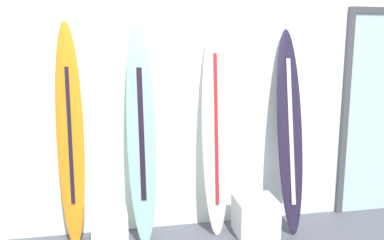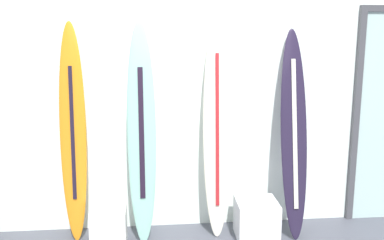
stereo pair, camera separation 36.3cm
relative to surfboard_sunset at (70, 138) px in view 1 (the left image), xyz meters
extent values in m
cube|color=white|center=(1.05, 0.25, 0.44)|extent=(7.20, 0.20, 2.80)
ellipsoid|color=orange|center=(0.00, 0.00, 0.02)|extent=(0.24, 0.27, 1.96)
cube|color=black|center=(0.00, -0.03, 0.02)|extent=(0.04, 0.13, 1.18)
cone|color=black|center=(0.00, -0.04, -0.79)|extent=(0.07, 0.08, 0.11)
ellipsoid|color=#8CC2B2|center=(0.61, -0.06, 0.02)|extent=(0.26, 0.36, 1.97)
cube|color=black|center=(0.61, -0.09, 0.02)|extent=(0.05, 0.19, 1.15)
ellipsoid|color=silver|center=(1.29, -0.02, 0.02)|extent=(0.27, 0.33, 1.98)
cube|color=#B01E24|center=(1.29, -0.05, 0.03)|extent=(0.04, 0.19, 1.37)
ellipsoid|color=#231B32|center=(1.99, -0.09, -0.01)|extent=(0.26, 0.45, 1.90)
cube|color=beige|center=(1.99, -0.12, -0.01)|extent=(0.05, 0.29, 1.34)
cone|color=black|center=(1.99, -0.21, -0.80)|extent=(0.07, 0.09, 0.11)
cube|color=silver|center=(0.30, -0.19, -0.80)|extent=(0.31, 0.31, 0.33)
cube|color=silver|center=(1.64, -0.18, -0.79)|extent=(0.39, 0.39, 0.35)
cube|color=#47474C|center=(2.69, 0.13, 0.06)|extent=(0.06, 0.06, 2.06)
camera|label=1|loc=(0.35, -3.60, 0.80)|focal=38.46mm
camera|label=2|loc=(0.70, -3.65, 0.80)|focal=38.46mm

